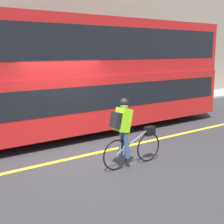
# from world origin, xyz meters

# --- Properties ---
(ground_plane) EXTENTS (80.00, 80.00, 0.00)m
(ground_plane) POSITION_xyz_m (0.00, 0.00, 0.00)
(ground_plane) COLOR #2D2D30
(road_center_line) EXTENTS (50.00, 0.14, 0.01)m
(road_center_line) POSITION_xyz_m (0.00, 0.20, 0.00)
(road_center_line) COLOR yellow
(road_center_line) RESTS_ON ground_plane
(sidewalk_curb) EXTENTS (60.00, 2.14, 0.12)m
(sidewalk_curb) POSITION_xyz_m (0.00, 5.51, 0.06)
(sidewalk_curb) COLOR gray
(sidewalk_curb) RESTS_ON ground_plane
(bus) EXTENTS (9.40, 2.45, 3.78)m
(bus) POSITION_xyz_m (2.09, 2.36, 2.09)
(bus) COLOR black
(bus) RESTS_ON ground_plane
(cyclist_on_bike) EXTENTS (1.75, 0.32, 1.68)m
(cyclist_on_bike) POSITION_xyz_m (0.47, -1.11, 0.90)
(cyclist_on_bike) COLOR black
(cyclist_on_bike) RESTS_ON ground_plane
(trash_bin) EXTENTS (0.58, 0.58, 0.89)m
(trash_bin) POSITION_xyz_m (0.24, 5.41, 0.56)
(trash_bin) COLOR #515156
(trash_bin) RESTS_ON sidewalk_curb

